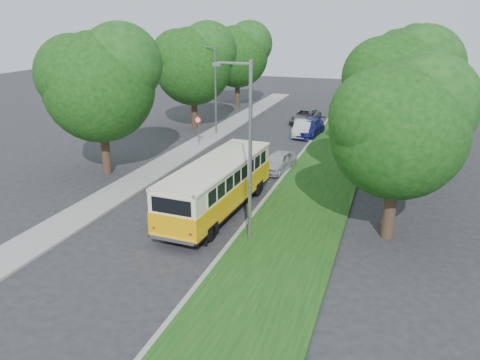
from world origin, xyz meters
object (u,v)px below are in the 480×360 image
(lamppost_near, at_px, (248,148))
(car_white, at_px, (303,128))
(vintage_bus, at_px, (218,187))
(car_blue, at_px, (309,128))
(car_grey, at_px, (305,117))
(car_silver, at_px, (278,162))
(lamppost_far, at_px, (214,87))

(lamppost_near, height_order, car_white, lamppost_near)
(lamppost_near, height_order, vintage_bus, lamppost_near)
(vintage_bus, distance_m, car_blue, 18.36)
(car_white, distance_m, car_blue, 0.56)
(car_blue, height_order, car_grey, car_blue)
(lamppost_near, bearing_deg, car_blue, 93.29)
(lamppost_near, relative_size, car_silver, 2.14)
(lamppost_near, distance_m, car_grey, 26.27)
(car_grey, bearing_deg, vintage_bus, -84.46)
(vintage_bus, xyz_separation_m, car_blue, (1.26, 18.30, -0.74))
(lamppost_far, height_order, car_blue, lamppost_far)
(car_blue, bearing_deg, lamppost_near, -81.02)
(lamppost_far, relative_size, car_grey, 1.61)
(lamppost_near, distance_m, lamppost_far, 20.53)
(lamppost_far, height_order, vintage_bus, lamppost_far)
(lamppost_near, xyz_separation_m, vintage_bus, (-2.46, 2.67, -2.96))
(lamppost_near, bearing_deg, car_white, 94.77)
(vintage_bus, distance_m, car_silver, 7.99)
(car_silver, bearing_deg, car_white, 101.68)
(vintage_bus, relative_size, car_silver, 2.55)
(car_grey, bearing_deg, car_blue, -69.67)
(car_silver, bearing_deg, lamppost_near, -73.86)
(car_silver, xyz_separation_m, car_blue, (0.08, 10.44, 0.04))
(car_silver, relative_size, car_grey, 0.80)
(car_blue, bearing_deg, car_white, -156.04)
(car_blue, bearing_deg, vintage_bus, -88.25)
(lamppost_near, relative_size, car_white, 1.98)
(car_blue, relative_size, car_grey, 1.00)
(car_grey, bearing_deg, lamppost_far, -125.44)
(lamppost_far, bearing_deg, lamppost_near, -64.29)
(car_silver, bearing_deg, car_grey, 103.77)
(lamppost_near, distance_m, vintage_bus, 4.68)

